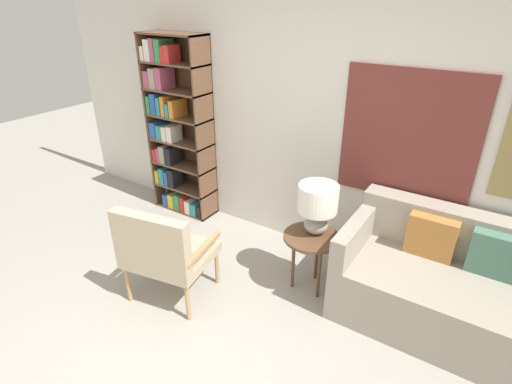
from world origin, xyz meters
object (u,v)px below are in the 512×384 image
couch (450,288)px  side_table (311,242)px  armchair (162,249)px  table_lamp (318,204)px  bookshelf (175,131)px

couch → side_table: size_ratio=3.02×
armchair → couch: bearing=26.7°
couch → table_lamp: 1.19m
couch → side_table: couch is taller
bookshelf → table_lamp: 2.01m
armchair → table_lamp: (0.93, 0.87, 0.30)m
armchair → side_table: armchair is taller
bookshelf → table_lamp: (1.96, -0.42, -0.16)m
bookshelf → couch: (3.04, -0.28, -0.64)m
bookshelf → side_table: bookshelf is taller
bookshelf → side_table: (1.96, -0.49, -0.50)m
table_lamp → side_table: bearing=-91.6°
side_table → table_lamp: size_ratio=1.22×
armchair → side_table: 1.23m
armchair → couch: 2.26m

